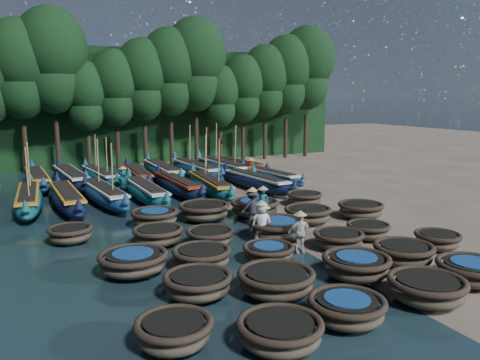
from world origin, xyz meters
name	(u,v)px	position (x,y,z in m)	size (l,w,h in m)	color
ground	(254,225)	(0.00, 0.00, 0.00)	(120.00, 120.00, 0.00)	gray
foliage_wall	(133,106)	(0.00, 23.50, 5.00)	(40.00, 3.00, 10.00)	black
coracle_0	(174,331)	(-6.79, -8.76, 0.41)	(2.35, 2.35, 0.72)	brown
coracle_1	(280,332)	(-4.49, -9.87, 0.40)	(2.14, 2.14, 0.70)	brown
coracle_2	(347,308)	(-2.27, -9.60, 0.41)	(2.12, 2.12, 0.72)	brown
coracle_3	(427,289)	(0.62, -9.63, 0.44)	(2.42, 2.42, 0.77)	brown
coracle_4	(472,271)	(3.06, -9.23, 0.43)	(2.72, 2.72, 0.74)	brown
coracle_5	(198,284)	(-5.25, -6.33, 0.42)	(2.49, 2.49, 0.74)	brown
coracle_6	(276,281)	(-3.05, -7.23, 0.44)	(2.75, 2.75, 0.78)	brown
coracle_7	(356,265)	(0.00, -7.26, 0.45)	(2.32, 2.32, 0.79)	brown
coracle_8	(404,253)	(2.31, -7.04, 0.45)	(2.29, 2.29, 0.79)	brown
coracle_9	(437,240)	(4.84, -6.30, 0.39)	(2.03, 2.03, 0.68)	brown
coracle_10	(133,262)	(-6.56, -3.65, 0.44)	(2.37, 2.37, 0.77)	brown
coracle_11	(202,257)	(-4.27, -4.15, 0.42)	(2.35, 2.35, 0.73)	brown
coracle_12	(268,252)	(-1.86, -4.64, 0.37)	(2.28, 2.28, 0.65)	brown
coracle_13	(338,239)	(1.35, -4.57, 0.40)	(2.01, 2.01, 0.71)	brown
coracle_14	(368,230)	(3.29, -4.06, 0.39)	(1.85, 1.85, 0.69)	brown
coracle_15	(158,235)	(-4.93, -0.99, 0.43)	(2.20, 2.20, 0.75)	brown
coracle_16	(210,237)	(-3.09, -2.04, 0.41)	(2.31, 2.31, 0.71)	brown
coracle_17	(277,228)	(-0.17, -2.39, 0.49)	(2.78, 2.78, 0.84)	brown
coracle_18	(308,214)	(2.39, -0.88, 0.44)	(2.60, 2.60, 0.78)	brown
coracle_19	(361,209)	(5.27, -1.24, 0.44)	(2.33, 2.33, 0.77)	brown
coracle_20	(70,234)	(-8.09, 0.88, 0.40)	(2.20, 2.20, 0.69)	brown
coracle_21	(155,217)	(-4.28, 1.81, 0.44)	(2.51, 2.51, 0.77)	brown
coracle_22	(204,211)	(-1.82, 1.79, 0.48)	(2.48, 2.48, 0.84)	brown
coracle_23	(255,207)	(0.73, 1.38, 0.47)	(2.98, 2.98, 0.82)	brown
coracle_24	(304,198)	(4.32, 2.30, 0.41)	(1.98, 1.98, 0.71)	brown
long_boat_1	(28,199)	(-9.41, 7.86, 0.56)	(1.92, 8.25, 3.51)	#10595E
long_boat_2	(67,198)	(-7.55, 7.26, 0.56)	(1.72, 8.35, 1.47)	#0E1734
long_boat_3	(104,194)	(-5.58, 7.49, 0.56)	(2.23, 8.33, 3.55)	navy
long_boat_4	(146,192)	(-3.29, 7.16, 0.55)	(1.57, 8.25, 1.45)	#10595E
long_boat_5	(178,185)	(-1.02, 8.16, 0.55)	(1.61, 8.18, 1.44)	#0E1734
long_boat_6	(210,185)	(0.76, 7.33, 0.56)	(2.19, 8.30, 3.54)	#10595E
long_boat_7	(256,182)	(3.91, 7.18, 0.54)	(2.27, 8.06, 1.43)	#0E1734
long_boat_8	(270,176)	(5.92, 8.90, 0.49)	(2.08, 7.34, 1.30)	navy
long_boat_10	(37,179)	(-8.65, 14.29, 0.56)	(1.77, 8.30, 1.46)	navy
long_boat_11	(71,178)	(-6.65, 13.56, 0.60)	(2.29, 8.98, 1.59)	#0E1734
long_boat_12	(100,176)	(-4.70, 13.94, 0.52)	(2.25, 7.74, 3.31)	#10595E
long_boat_13	(137,175)	(-2.37, 13.00, 0.55)	(1.82, 8.22, 1.45)	#0E1734
long_boat_14	(163,171)	(-0.38, 13.50, 0.61)	(1.75, 9.10, 1.60)	#10595E
long_boat_15	(196,170)	(2.03, 13.15, 0.60)	(2.02, 8.95, 3.81)	navy
long_boat_16	(223,167)	(4.23, 13.15, 0.62)	(2.25, 9.13, 3.89)	#10595E
long_boat_17	(240,166)	(6.08, 14.05, 0.51)	(2.26, 7.58, 1.34)	#0E1734
fisherman_0	(261,222)	(-1.06, -2.63, 0.92)	(0.91, 0.66, 1.92)	silver
fisherman_1	(263,202)	(0.78, 0.61, 0.91)	(0.65, 0.69, 1.79)	#1A6770
fisherman_2	(264,223)	(-0.92, -2.59, 0.83)	(0.90, 0.95, 1.75)	#AC3816
fisherman_3	(252,207)	(-0.15, -0.04, 0.90)	(1.15, 0.70, 1.92)	black
fisherman_4	(300,231)	(-0.28, -4.28, 0.86)	(1.00, 0.64, 1.78)	silver
fisherman_5	(123,181)	(-4.09, 9.27, 0.89)	(1.64, 0.72, 1.91)	#1A6770
fisherman_6	(251,170)	(4.83, 9.75, 0.87)	(0.87, 0.64, 1.82)	#AC3816
tree_3	(19,68)	(-9.10, 20.00, 8.00)	(4.92, 4.92, 11.60)	black
tree_4	(52,59)	(-6.80, 20.00, 8.67)	(5.34, 5.34, 12.58)	black
tree_5	(86,95)	(-4.50, 20.00, 5.97)	(3.68, 3.68, 8.68)	black
tree_6	(115,87)	(-2.20, 20.00, 6.65)	(4.09, 4.09, 9.65)	black
tree_7	(143,79)	(0.10, 20.00, 7.32)	(4.51, 4.51, 10.63)	black
tree_8	(170,71)	(2.40, 20.00, 8.00)	(4.92, 4.92, 11.60)	black
tree_9	(195,64)	(4.70, 20.00, 8.67)	(5.34, 5.34, 12.58)	black
tree_10	(220,95)	(7.00, 20.00, 5.97)	(3.68, 3.68, 8.68)	black
tree_11	(243,88)	(9.30, 20.00, 6.65)	(4.09, 4.09, 9.65)	black
tree_12	(265,81)	(11.60, 20.00, 7.32)	(4.51, 4.51, 10.63)	black
tree_13	(287,74)	(13.90, 20.00, 8.00)	(4.92, 4.92, 11.60)	black
tree_14	(307,67)	(16.20, 20.00, 8.67)	(5.34, 5.34, 12.58)	black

